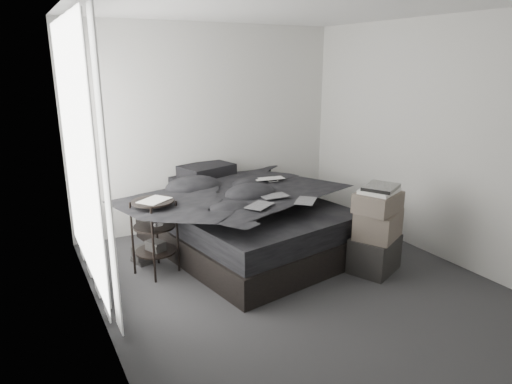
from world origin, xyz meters
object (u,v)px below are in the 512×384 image
laptop (271,174)px  side_stand (155,238)px  bed (246,236)px  box_lower (374,254)px

laptop → side_stand: (-1.51, -0.24, -0.45)m
side_stand → bed: bearing=5.9°
laptop → side_stand: laptop is taller
laptop → box_lower: (0.52, -1.28, -0.65)m
side_stand → box_lower: side_stand is taller
side_stand → box_lower: bearing=-27.2°
bed → laptop: bearing=7.5°
side_stand → box_lower: 2.29m
bed → side_stand: 1.14m
laptop → box_lower: bearing=-59.4°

